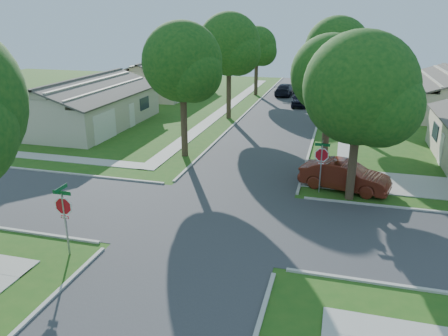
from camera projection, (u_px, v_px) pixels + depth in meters
ground at (213, 219)px, 20.93m from camera, size 100.00×100.00×0.00m
road_ns at (213, 218)px, 20.92m from camera, size 7.00×100.00×0.02m
sidewalk_ne at (347, 113)px, 43.07m from camera, size 1.20×40.00×0.04m
sidewalk_nw at (228, 107)px, 46.09m from camera, size 1.20×40.00×0.04m
driveway at (377, 182)px, 25.42m from camera, size 8.80×3.60×0.05m
stop_sign_sw at (64, 209)px, 17.14m from camera, size 1.05×0.80×2.98m
stop_sign_ne at (322, 157)px, 23.36m from camera, size 1.05×0.80×2.98m
tree_e_near at (331, 78)px, 26.07m from camera, size 4.97×4.80×8.28m
tree_e_mid at (337, 52)px, 36.78m from camera, size 5.59×5.40×9.21m
tree_e_far at (340, 45)px, 48.70m from camera, size 5.17×5.00×8.72m
tree_w_near at (183, 66)px, 28.23m from camera, size 5.38×5.20×8.97m
tree_w_mid at (230, 47)px, 39.03m from camera, size 5.80×5.60×9.56m
tree_w_far at (257, 48)px, 51.19m from camera, size 4.76×4.60×8.04m
tree_ne_corner at (361, 94)px, 21.32m from camera, size 5.80×5.60×8.66m
house_nw_near at (86, 108)px, 38.02m from camera, size 8.42×13.60×4.23m
house_nw_far at (162, 81)px, 53.49m from camera, size 8.42×13.60×4.23m
car_driveway at (345, 176)px, 24.18m from camera, size 5.14×2.84×1.61m
car_curb_east at (300, 99)px, 46.49m from camera, size 1.96×4.47×1.50m
car_curb_west at (285, 89)px, 52.55m from camera, size 2.30×4.99×1.41m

